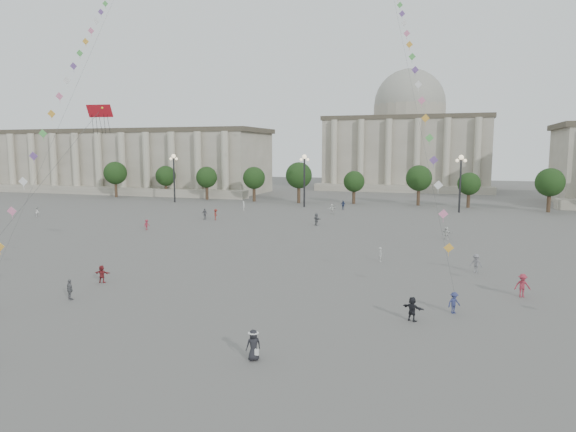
% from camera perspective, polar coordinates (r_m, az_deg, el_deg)
% --- Properties ---
extents(ground, '(360.00, 360.00, 0.00)m').
position_cam_1_polar(ground, '(35.03, -7.28, -11.93)').
color(ground, '#5C5956').
rests_on(ground, ground).
extents(hall_west, '(84.00, 26.22, 17.20)m').
position_cam_1_polar(hall_west, '(152.63, -17.71, 5.83)').
color(hall_west, gray).
rests_on(hall_west, ground).
extents(hall_central, '(48.30, 34.30, 35.50)m').
position_cam_1_polar(hall_central, '(159.67, 13.20, 8.12)').
color(hall_central, gray).
rests_on(hall_central, ground).
extents(tree_row, '(137.12, 5.12, 8.00)m').
position_cam_1_polar(tree_row, '(108.91, 10.64, 3.99)').
color(tree_row, '#3C291E').
rests_on(tree_row, ground).
extents(lamp_post_far_west, '(2.00, 0.90, 10.65)m').
position_cam_1_polar(lamp_post_far_west, '(116.19, -12.57, 5.11)').
color(lamp_post_far_west, '#262628').
rests_on(lamp_post_far_west, ground).
extents(lamp_post_mid_west, '(2.00, 0.90, 10.65)m').
position_cam_1_polar(lamp_post_mid_west, '(104.10, 1.83, 5.04)').
color(lamp_post_mid_west, '#262628').
rests_on(lamp_post_mid_west, ground).
extents(lamp_post_mid_east, '(2.00, 0.90, 10.65)m').
position_cam_1_polar(lamp_post_mid_east, '(99.87, 18.63, 4.57)').
color(lamp_post_mid_east, '#262628').
rests_on(lamp_post_mid_east, ground).
extents(person_crowd_0, '(1.06, 0.51, 1.75)m').
position_cam_1_polar(person_crowd_0, '(100.56, 6.14, 1.22)').
color(person_crowd_0, navy).
rests_on(person_crowd_0, ground).
extents(person_crowd_1, '(0.92, 0.99, 1.63)m').
position_cam_1_polar(person_crowd_1, '(99.25, -26.07, 0.40)').
color(person_crowd_1, white).
rests_on(person_crowd_1, ground).
extents(person_crowd_2, '(0.82, 1.10, 1.52)m').
position_cam_1_polar(person_crowd_2, '(77.17, -15.43, -0.94)').
color(person_crowd_2, maroon).
rests_on(person_crowd_2, ground).
extents(person_crowd_3, '(1.62, 1.11, 1.68)m').
position_cam_1_polar(person_crowd_3, '(36.28, 13.64, -10.00)').
color(person_crowd_3, black).
rests_on(person_crowd_3, ground).
extents(person_crowd_4, '(1.62, 1.52, 1.82)m').
position_cam_1_polar(person_crowd_4, '(93.42, 4.91, 0.79)').
color(person_crowd_4, white).
rests_on(person_crowd_4, ground).
extents(person_crowd_6, '(1.32, 1.04, 1.80)m').
position_cam_1_polar(person_crowd_6, '(51.77, 20.16, -4.96)').
color(person_crowd_6, slate).
rests_on(person_crowd_6, ground).
extents(person_crowd_7, '(1.50, 1.32, 1.64)m').
position_cam_1_polar(person_crowd_7, '(69.90, 17.20, -1.80)').
color(person_crowd_7, silver).
rests_on(person_crowd_7, ground).
extents(person_crowd_8, '(1.33, 0.93, 1.88)m').
position_cam_1_polar(person_crowd_8, '(44.71, 24.60, -7.04)').
color(person_crowd_8, '#99293A').
rests_on(person_crowd_8, ground).
extents(person_crowd_10, '(0.60, 0.73, 1.72)m').
position_cam_1_polar(person_crowd_10, '(99.13, -4.93, 1.14)').
color(person_crowd_10, silver).
rests_on(person_crowd_10, ground).
extents(person_crowd_12, '(1.66, 1.68, 1.93)m').
position_cam_1_polar(person_crowd_12, '(78.91, 3.18, -0.36)').
color(person_crowd_12, slate).
rests_on(person_crowd_12, ground).
extents(person_crowd_13, '(0.52, 0.64, 1.53)m').
position_cam_1_polar(person_crowd_13, '(54.20, 10.24, -4.23)').
color(person_crowd_13, '#B9BAB5').
rests_on(person_crowd_13, ground).
extents(person_crowd_16, '(1.11, 0.54, 1.83)m').
position_cam_1_polar(person_crowd_16, '(86.82, -9.24, 0.23)').
color(person_crowd_16, '#5E5E62').
rests_on(person_crowd_16, ground).
extents(person_crowd_17, '(0.94, 1.32, 1.84)m').
position_cam_1_polar(person_crowd_17, '(85.73, -8.03, 0.17)').
color(person_crowd_17, maroon).
rests_on(person_crowd_17, ground).
extents(tourist_2, '(1.49, 0.64, 1.55)m').
position_cam_1_polar(tourist_2, '(47.92, -19.98, -6.07)').
color(tourist_2, maroon).
rests_on(tourist_2, ground).
extents(tourist_3, '(1.03, 0.79, 1.63)m').
position_cam_1_polar(tourist_3, '(43.42, -23.07, -7.54)').
color(tourist_3, slate).
rests_on(tourist_3, ground).
extents(kite_flyer_1, '(1.13, 1.08, 1.55)m').
position_cam_1_polar(kite_flyer_1, '(38.70, 17.97, -9.16)').
color(kite_flyer_1, navy).
rests_on(kite_flyer_1, ground).
extents(hat_person, '(1.00, 0.97, 1.72)m').
position_cam_1_polar(hat_person, '(29.16, -3.86, -14.05)').
color(hat_person, black).
rests_on(hat_person, ground).
extents(dragon_kite, '(2.25, 8.32, 20.60)m').
position_cam_1_polar(dragon_kite, '(46.44, -20.29, 9.90)').
color(dragon_kite, '#AE121D').
rests_on(dragon_kite, ground).
extents(kite_train_west, '(21.42, 48.88, 69.46)m').
position_cam_1_polar(kite_train_west, '(69.18, -21.04, 18.04)').
color(kite_train_west, '#3F3F3F').
rests_on(kite_train_west, ground).
extents(kite_train_mid, '(14.95, 56.96, 77.32)m').
position_cam_1_polar(kite_train_mid, '(69.93, 12.43, 20.85)').
color(kite_train_mid, '#3F3F3F').
rests_on(kite_train_mid, ground).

